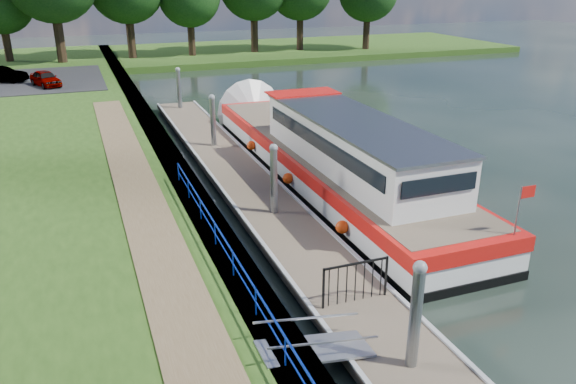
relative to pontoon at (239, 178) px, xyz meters
name	(u,v)px	position (x,y,z in m)	size (l,w,h in m)	color
ground	(397,365)	(0.00, -13.00, -0.18)	(160.00, 160.00, 0.00)	black
bank_edge	(172,166)	(-2.55, 2.00, 0.20)	(1.10, 90.00, 0.78)	#473D2D
far_bank	(246,52)	(12.00, 39.00, 0.12)	(60.00, 18.00, 0.60)	#244413
footpath	(151,226)	(-4.40, -5.00, 0.62)	(1.60, 40.00, 0.05)	brown
carpark	(5,82)	(-11.00, 25.00, 0.62)	(14.00, 12.00, 0.06)	black
blue_fence	(243,275)	(-2.75, -10.00, 1.13)	(0.04, 18.04, 0.72)	#0C2DBF
pontoon	(239,178)	(0.00, 0.00, 0.00)	(2.50, 30.00, 0.56)	brown
mooring_piles	(239,154)	(0.00, 0.00, 1.10)	(0.30, 27.30, 3.55)	gray
gangway	(315,348)	(-1.85, -12.50, 0.44)	(2.58, 1.00, 0.92)	#A5A8AD
gate_panel	(356,276)	(0.00, -10.80, 0.97)	(1.85, 0.05, 1.15)	black
barge	(322,153)	(3.60, -0.59, 0.90)	(4.36, 21.15, 4.78)	black
car_a	(45,78)	(-8.03, 21.86, 1.21)	(1.32, 3.28, 1.12)	#999999
car_b	(2,75)	(-11.08, 24.58, 1.23)	(1.23, 3.51, 1.16)	#999999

